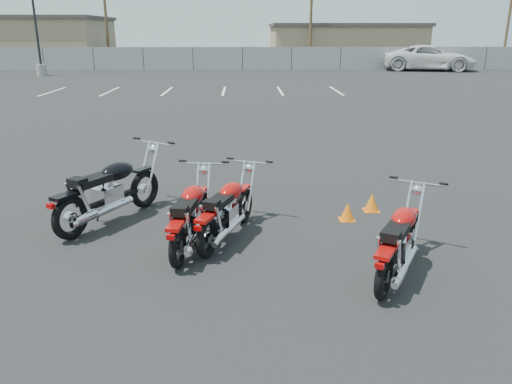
{
  "coord_description": "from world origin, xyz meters",
  "views": [
    {
      "loc": [
        0.0,
        -6.82,
        3.06
      ],
      "look_at": [
        0.2,
        0.6,
        0.65
      ],
      "focal_mm": 35.0,
      "sensor_mm": 36.0,
      "label": 1
    }
  ],
  "objects_px": {
    "motorcycle_third_red": "(227,210)",
    "motorcycle_rear_red": "(400,241)",
    "white_van": "(430,50)",
    "motorcycle_second_black": "(110,191)",
    "motorcycle_front_red": "(191,215)"
  },
  "relations": [
    {
      "from": "motorcycle_third_red",
      "to": "white_van",
      "type": "distance_m",
      "value": 36.8
    },
    {
      "from": "motorcycle_third_red",
      "to": "motorcycle_front_red",
      "type": "bearing_deg",
      "value": -155.1
    },
    {
      "from": "motorcycle_third_red",
      "to": "motorcycle_rear_red",
      "type": "bearing_deg",
      "value": -28.66
    },
    {
      "from": "motorcycle_front_red",
      "to": "motorcycle_third_red",
      "type": "bearing_deg",
      "value": 24.9
    },
    {
      "from": "motorcycle_front_red",
      "to": "white_van",
      "type": "bearing_deg",
      "value": 65.13
    },
    {
      "from": "motorcycle_front_red",
      "to": "motorcycle_third_red",
      "type": "distance_m",
      "value": 0.58
    },
    {
      "from": "white_van",
      "to": "motorcycle_front_red",
      "type": "bearing_deg",
      "value": 167.44
    },
    {
      "from": "motorcycle_second_black",
      "to": "motorcycle_third_red",
      "type": "relative_size",
      "value": 1.12
    },
    {
      "from": "motorcycle_second_black",
      "to": "white_van",
      "type": "distance_m",
      "value": 36.97
    },
    {
      "from": "white_van",
      "to": "motorcycle_rear_red",
      "type": "bearing_deg",
      "value": 172.0
    },
    {
      "from": "motorcycle_rear_red",
      "to": "white_van",
      "type": "xyz_separation_m",
      "value": [
        12.87,
        34.76,
        1.08
      ]
    },
    {
      "from": "motorcycle_third_red",
      "to": "motorcycle_rear_red",
      "type": "height_order",
      "value": "motorcycle_rear_red"
    },
    {
      "from": "motorcycle_second_black",
      "to": "motorcycle_third_red",
      "type": "height_order",
      "value": "motorcycle_second_black"
    },
    {
      "from": "motorcycle_front_red",
      "to": "white_van",
      "type": "distance_m",
      "value": 37.24
    },
    {
      "from": "motorcycle_third_red",
      "to": "white_van",
      "type": "xyz_separation_m",
      "value": [
        15.13,
        33.53,
        1.09
      ]
    }
  ]
}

